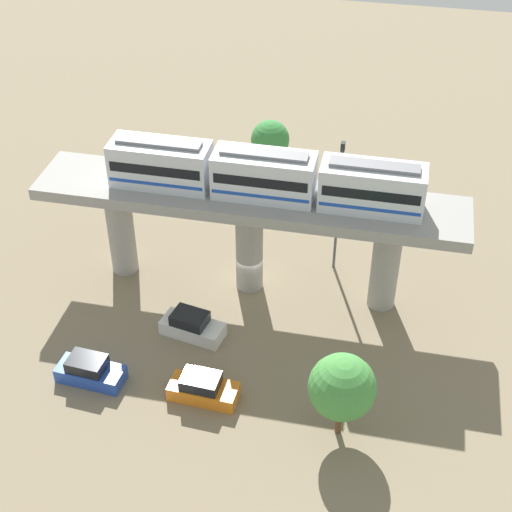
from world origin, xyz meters
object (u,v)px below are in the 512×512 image
object	(u,v)px
parked_car_blue	(90,371)
tree_mid_lot	(342,387)
parked_car_white	(192,326)
signal_post	(339,202)
parked_car_orange	(203,389)
tree_near_viaduct	(270,140)
train	(264,175)

from	to	relation	value
parked_car_blue	tree_mid_lot	world-z (taller)	tree_mid_lot
parked_car_blue	parked_car_white	bearing A→B (deg)	-39.44
parked_car_blue	signal_post	xyz separation A→B (m)	(14.40, -13.38, 5.02)
parked_car_orange	tree_mid_lot	bearing A→B (deg)	-93.17
tree_near_viaduct	train	bearing A→B (deg)	-170.64
signal_post	parked_car_orange	bearing A→B (deg)	156.85
parked_car_orange	tree_mid_lot	world-z (taller)	tree_mid_lot
parked_car_blue	signal_post	distance (m)	20.29
parked_car_white	parked_car_blue	bearing A→B (deg)	147.34
parked_car_white	tree_near_viaduct	world-z (taller)	tree_near_viaduct
parked_car_orange	signal_post	world-z (taller)	signal_post
parked_car_orange	signal_post	size ratio (longest dim) A/B	0.41
tree_mid_lot	signal_post	bearing A→B (deg)	8.30
tree_near_viaduct	signal_post	bearing A→B (deg)	-148.04
parked_car_orange	tree_mid_lot	distance (m)	8.95
train	signal_post	xyz separation A→B (m)	(3.40, -4.63, -3.65)
tree_mid_lot	train	bearing A→B (deg)	29.97
tree_near_viaduct	tree_mid_lot	size ratio (longest dim) A/B	0.94
parked_car_orange	parked_car_white	world-z (taller)	same
tree_mid_lot	signal_post	distance (m)	15.60
parked_car_white	signal_post	distance (m)	13.32
tree_near_viaduct	tree_mid_lot	bearing A→B (deg)	-160.76
parked_car_blue	parked_car_white	distance (m)	7.32
train	tree_mid_lot	world-z (taller)	train
tree_near_viaduct	tree_mid_lot	distance (m)	28.20
tree_near_viaduct	signal_post	world-z (taller)	signal_post
parked_car_orange	signal_post	bearing A→B (deg)	-19.79
train	parked_car_white	bearing A→B (deg)	147.47
parked_car_orange	tree_near_viaduct	world-z (taller)	tree_near_viaduct
tree_mid_lot	parked_car_orange	bearing A→B (deg)	83.47
train	parked_car_blue	world-z (taller)	train
parked_car_white	tree_near_viaduct	size ratio (longest dim) A/B	0.84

